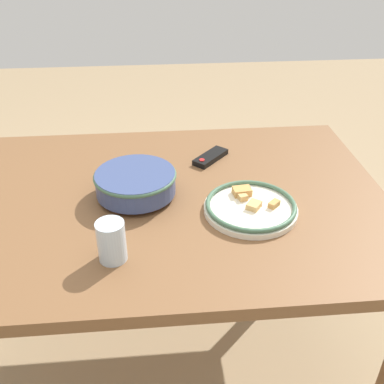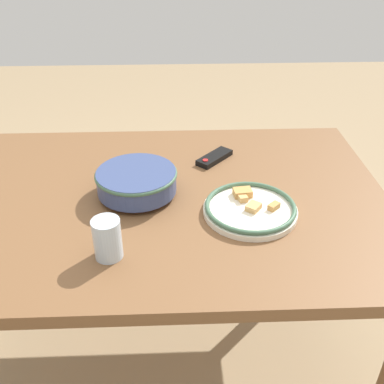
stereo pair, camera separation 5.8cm
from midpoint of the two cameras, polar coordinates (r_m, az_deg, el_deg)
ground_plane at (r=1.97m, az=-5.13°, el=-19.43°), size 8.00×8.00×0.00m
dining_table at (r=1.50m, az=-6.39°, el=-3.04°), size 1.54×1.00×0.76m
noodle_bowl at (r=1.44m, az=-8.32°, el=1.18°), size 0.26×0.26×0.09m
food_plate at (r=1.38m, az=6.26°, el=-1.89°), size 0.29×0.29×0.04m
tv_remote at (r=1.66m, az=1.37°, el=4.44°), size 0.14×0.15×0.02m
drinking_glass at (r=1.19m, az=-11.56°, el=-6.17°), size 0.08×0.08×0.11m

